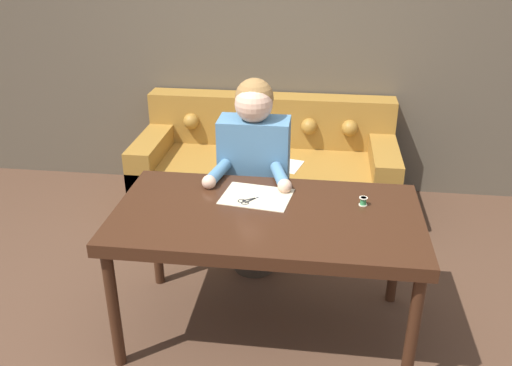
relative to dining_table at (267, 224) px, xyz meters
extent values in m
plane|color=#4C3323|center=(-0.15, 0.00, -0.69)|extent=(16.00, 16.00, 0.00)
cube|color=brown|center=(-0.15, 1.96, 0.61)|extent=(8.00, 0.06, 2.60)
cube|color=#381E11|center=(0.00, 0.00, 0.04)|extent=(1.58, 0.85, 0.07)
cylinder|color=#381E11|center=(-0.73, -0.36, -0.34)|extent=(0.06, 0.06, 0.69)
cylinder|color=#381E11|center=(0.73, -0.36, -0.34)|extent=(0.06, 0.06, 0.69)
cylinder|color=#381E11|center=(-0.73, 0.36, -0.34)|extent=(0.06, 0.06, 0.69)
cylinder|color=#381E11|center=(0.73, 0.36, -0.34)|extent=(0.06, 0.06, 0.69)
cube|color=olive|center=(-0.17, 1.46, -0.47)|extent=(2.00, 0.89, 0.44)
cube|color=olive|center=(-0.17, 1.80, -0.05)|extent=(2.00, 0.22, 0.41)
cube|color=olive|center=(-1.07, 1.46, -0.39)|extent=(0.20, 0.89, 0.60)
cube|color=olive|center=(0.73, 1.46, -0.39)|extent=(0.20, 0.89, 0.60)
sphere|color=olive|center=(-0.81, 1.67, -0.05)|extent=(0.13, 0.13, 0.13)
sphere|color=olive|center=(-0.49, 1.67, -0.05)|extent=(0.13, 0.13, 0.13)
sphere|color=olive|center=(-0.17, 1.67, -0.05)|extent=(0.13, 0.13, 0.13)
sphere|color=olive|center=(0.15, 1.67, -0.05)|extent=(0.13, 0.13, 0.13)
sphere|color=olive|center=(0.47, 1.67, -0.05)|extent=(0.13, 0.13, 0.13)
cube|color=white|center=(-0.06, 1.35, -0.25)|extent=(0.40, 0.33, 0.00)
cylinder|color=#33281E|center=(-0.15, 0.61, -0.45)|extent=(0.28, 0.28, 0.48)
cube|color=teal|center=(-0.15, 0.61, 0.08)|extent=(0.43, 0.22, 0.57)
sphere|color=#DBAD8E|center=(-0.15, 0.59, 0.46)|extent=(0.22, 0.22, 0.22)
sphere|color=olive|center=(-0.15, 0.62, 0.49)|extent=(0.23, 0.23, 0.23)
cylinder|color=teal|center=(-0.33, 0.37, 0.11)|extent=(0.12, 0.27, 0.07)
sphere|color=#DBAD8E|center=(-0.35, 0.24, 0.11)|extent=(0.08, 0.08, 0.08)
cylinder|color=teal|center=(0.03, 0.37, 0.11)|extent=(0.14, 0.27, 0.07)
sphere|color=#DBAD8E|center=(0.07, 0.24, 0.11)|extent=(0.08, 0.08, 0.08)
cube|color=beige|center=(-0.08, 0.16, 0.07)|extent=(0.40, 0.33, 0.00)
cube|color=silver|center=(-0.04, 0.19, 0.07)|extent=(0.09, 0.11, 0.00)
cube|color=black|center=(-0.10, 0.11, 0.07)|extent=(0.06, 0.07, 0.00)
torus|color=black|center=(-0.13, 0.08, 0.07)|extent=(0.04, 0.04, 0.01)
cube|color=silver|center=(-0.02, 0.17, 0.07)|extent=(0.11, 0.08, 0.00)
cube|color=black|center=(-0.11, 0.12, 0.07)|extent=(0.07, 0.05, 0.00)
torus|color=black|center=(-0.14, 0.10, 0.07)|extent=(0.04, 0.04, 0.01)
cylinder|color=silver|center=(-0.08, 0.14, 0.07)|extent=(0.01, 0.01, 0.01)
cylinder|color=#338C4C|center=(0.49, 0.14, 0.09)|extent=(0.03, 0.03, 0.04)
cylinder|color=beige|center=(0.49, 0.14, 0.11)|extent=(0.04, 0.04, 0.00)
cylinder|color=beige|center=(0.49, 0.14, 0.07)|extent=(0.04, 0.04, 0.00)
camera|label=1|loc=(0.26, -2.43, 1.41)|focal=38.00mm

